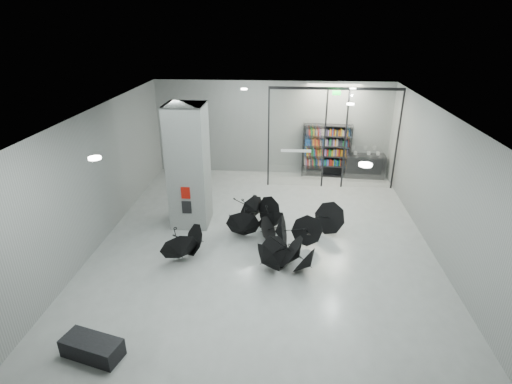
# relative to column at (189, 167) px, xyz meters

# --- Properties ---
(room) EXTENTS (14.00, 14.02, 4.01)m
(room) POSITION_rel_column_xyz_m (2.50, -2.00, 0.84)
(room) COLOR gray
(room) RESTS_ON ground
(column) EXTENTS (1.20, 1.20, 4.00)m
(column) POSITION_rel_column_xyz_m (0.00, 0.00, 0.00)
(column) COLOR slate
(column) RESTS_ON ground
(fire_cabinet) EXTENTS (0.28, 0.04, 0.38)m
(fire_cabinet) POSITION_rel_column_xyz_m (0.00, -0.62, -0.65)
(fire_cabinet) COLOR #A50A07
(fire_cabinet) RESTS_ON column
(info_panel) EXTENTS (0.30, 0.03, 0.42)m
(info_panel) POSITION_rel_column_xyz_m (0.00, -0.62, -1.15)
(info_panel) COLOR black
(info_panel) RESTS_ON column
(exit_sign) EXTENTS (0.30, 0.06, 0.15)m
(exit_sign) POSITION_rel_column_xyz_m (4.90, 3.30, 1.82)
(exit_sign) COLOR #0CE533
(exit_sign) RESTS_ON room
(glass_partition) EXTENTS (5.06, 0.08, 4.00)m
(glass_partition) POSITION_rel_column_xyz_m (4.89, 3.50, 0.18)
(glass_partition) COLOR silver
(glass_partition) RESTS_ON ground
(bench) EXTENTS (1.34, 0.84, 0.40)m
(bench) POSITION_rel_column_xyz_m (-0.75, -5.93, -1.80)
(bench) COLOR black
(bench) RESTS_ON ground
(bookshelf) EXTENTS (2.09, 0.62, 2.26)m
(bookshelf) POSITION_rel_column_xyz_m (4.85, 4.75, -0.87)
(bookshelf) COLOR black
(bookshelf) RESTS_ON ground
(shop_counter) EXTENTS (1.69, 0.73, 1.00)m
(shop_counter) POSITION_rel_column_xyz_m (6.52, 4.72, -1.50)
(shop_counter) COLOR black
(shop_counter) RESTS_ON ground
(umbrella_cluster) EXTENTS (5.82, 4.42, 1.30)m
(umbrella_cluster) POSITION_rel_column_xyz_m (2.53, -1.30, -1.69)
(umbrella_cluster) COLOR black
(umbrella_cluster) RESTS_ON ground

